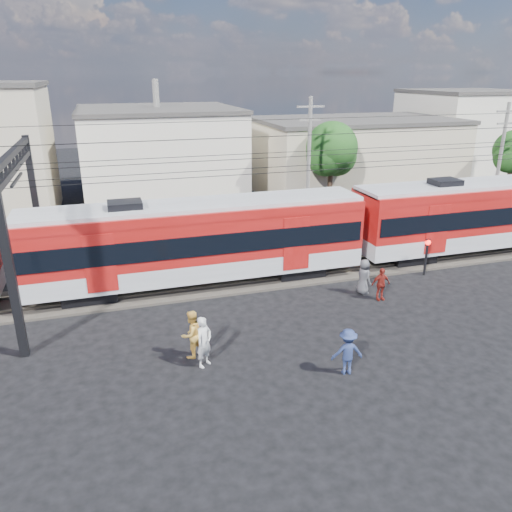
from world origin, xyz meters
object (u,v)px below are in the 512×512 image
Objects in this scene: commuter_train at (202,239)px; pedestrian_a at (204,342)px; pedestrian_c at (347,352)px; car_silver at (510,215)px; crossing_signal at (427,250)px.

commuter_train is 26.55× the size of pedestrian_a.
commuter_train is at bearing -61.51° from pedestrian_c.
car_silver is (22.23, 4.06, -1.71)m from commuter_train.
commuter_train is at bearing 39.65° from pedestrian_a.
commuter_train is 22.66m from car_silver.
pedestrian_a is 1.12× the size of pedestrian_c.
crossing_signal is at bearing 117.45° from car_silver.
commuter_train is 11.42m from crossing_signal.
commuter_train is 12.30× the size of car_silver.
commuter_train reaches higher than car_silver.
pedestrian_a is (-1.39, -7.11, -1.45)m from commuter_train.
pedestrian_a is 0.46× the size of car_silver.
pedestrian_c is at bearing -70.42° from commuter_train.
commuter_train is at bearing 98.65° from car_silver.
pedestrian_c is 10.57m from crossing_signal.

